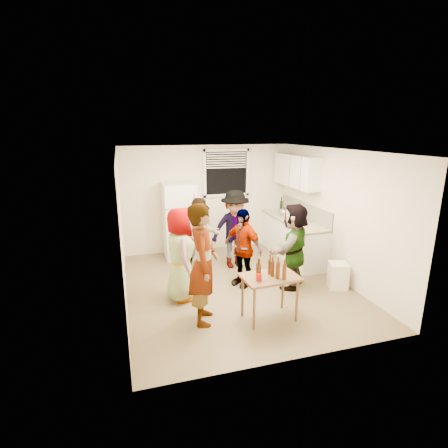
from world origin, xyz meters
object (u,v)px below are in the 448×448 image
object	(u,v)px
guest_grey	(182,298)
guest_back_right	(234,266)
refrigerator	(180,221)
serving_table	(269,318)
red_cup	(259,281)
beer_bottle_counter	(295,222)
trash_bin	(338,275)
guest_back_left	(202,270)
kettle	(284,215)
blue_cup	(295,227)
guest_black	(242,284)
wine_bottle	(281,212)
beer_bottle_table	(277,278)
guest_orange	(292,286)
guest_stripe	(204,320)

from	to	relation	value
guest_grey	guest_back_right	xyz separation A→B (m)	(1.34, 1.14, 0.00)
refrigerator	serving_table	size ratio (longest dim) A/B	2.02
red_cup	guest_back_right	size ratio (longest dim) A/B	0.07
beer_bottle_counter	trash_bin	world-z (taller)	beer_bottle_counter
trash_bin	guest_grey	size ratio (longest dim) A/B	0.30
serving_table	guest_back_left	size ratio (longest dim) A/B	0.55
kettle	red_cup	xyz separation A→B (m)	(-1.78, -2.87, -0.19)
blue_cup	guest_grey	world-z (taller)	blue_cup
beer_bottle_counter	guest_black	bearing A→B (deg)	-150.76
guest_grey	guest_black	world-z (taller)	guest_grey
wine_bottle	guest_black	world-z (taller)	wine_bottle
wine_bottle	beer_bottle_counter	bearing A→B (deg)	-98.58
refrigerator	guest_black	distance (m)	2.19
blue_cup	guest_grey	bearing A→B (deg)	-163.96
refrigerator	beer_bottle_table	world-z (taller)	refrigerator
blue_cup	guest_grey	size ratio (longest dim) A/B	0.08
beer_bottle_counter	refrigerator	bearing A→B (deg)	157.15
guest_back_left	guest_orange	size ratio (longest dim) A/B	0.97
blue_cup	red_cup	distance (m)	2.46
refrigerator	guest_back_left	distance (m)	1.29
wine_bottle	guest_orange	world-z (taller)	wine_bottle
guest_back_right	guest_orange	distance (m)	1.43
trash_bin	guest_back_right	bearing A→B (deg)	134.72
beer_bottle_table	guest_grey	xyz separation A→B (m)	(-1.25, 1.16, -0.71)
serving_table	guest_orange	size ratio (longest dim) A/B	0.53
blue_cup	beer_bottle_table	size ratio (longest dim) A/B	0.51
guest_black	serving_table	bearing A→B (deg)	-29.83
refrigerator	red_cup	world-z (taller)	refrigerator
trash_bin	guest_black	world-z (taller)	trash_bin
beer_bottle_table	guest_grey	size ratio (longest dim) A/B	0.15
blue_cup	guest_back_right	bearing A→B (deg)	160.88
guest_orange	serving_table	bearing A→B (deg)	1.74
guest_grey	guest_stripe	xyz separation A→B (m)	(0.20, -0.82, 0.00)
beer_bottle_counter	red_cup	distance (m)	2.83
wine_bottle	red_cup	size ratio (longest dim) A/B	2.50
red_cup	guest_back_right	world-z (taller)	red_cup
refrigerator	guest_orange	xyz separation A→B (m)	(1.74, -2.14, -0.85)
guest_black	red_cup	bearing A→B (deg)	-39.05
beer_bottle_table	guest_stripe	size ratio (longest dim) A/B	0.13
guest_grey	guest_orange	size ratio (longest dim) A/B	1.02
guest_grey	blue_cup	bearing A→B (deg)	-74.47
refrigerator	blue_cup	size ratio (longest dim) A/B	13.64
guest_black	guest_orange	world-z (taller)	guest_orange
guest_grey	guest_back_right	bearing A→B (deg)	-50.14
trash_bin	beer_bottle_table	bearing A→B (deg)	-154.40
wine_bottle	guest_grey	xyz separation A→B (m)	(-2.83, -2.06, -0.90)
blue_cup	guest_grey	xyz separation A→B (m)	(-2.52, -0.72, -0.90)
guest_black	beer_bottle_counter	bearing A→B (deg)	89.90
beer_bottle_table	wine_bottle	bearing A→B (deg)	63.84
wine_bottle	red_cup	distance (m)	3.73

